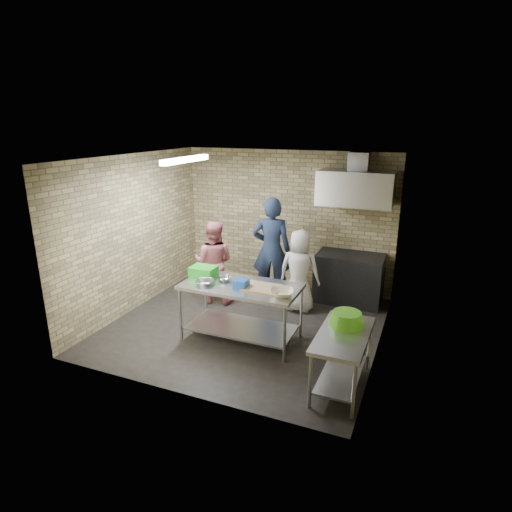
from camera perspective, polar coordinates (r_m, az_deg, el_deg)
The scene contains 24 objects.
floor at distance 7.15m, azimuth -1.38°, elevation -9.18°, with size 4.20×4.20×0.00m, color black.
ceiling at distance 6.41m, azimuth -1.55°, elevation 12.93°, with size 4.20×4.20×0.00m, color black.
back_wall at distance 8.46m, azimuth 4.10°, elevation 4.77°, with size 4.20×0.06×2.70m, color tan.
front_wall at distance 5.00m, azimuth -10.89°, elevation -4.70°, with size 4.20×0.06×2.70m, color tan.
left_wall at distance 7.73m, azimuth -15.84°, elevation 2.90°, with size 0.06×4.00×2.70m, color tan.
right_wall at distance 6.14m, azimuth 16.74°, elevation -0.91°, with size 0.06×4.00×2.70m, color tan.
prep_table at distance 6.57m, azimuth -1.98°, elevation -7.44°, with size 1.76×0.88×0.88m, color silver.
side_counter at distance 5.57m, azimuth 11.35°, elevation -13.47°, with size 0.60×1.20×0.75m, color silver.
stove at distance 8.07m, azimuth 12.27°, elevation -2.91°, with size 1.20×0.70×0.90m, color black.
range_hood at distance 7.71m, azimuth 13.13°, elevation 8.78°, with size 1.30×0.60×0.60m, color silver.
hood_duct at distance 7.81m, azimuth 13.56°, elevation 12.19°, with size 0.35×0.30×0.30m, color #A5A8AD.
wall_shelf at distance 7.88m, azimuth 15.45°, elevation 7.46°, with size 0.80×0.20×0.04m, color #3F2B19.
fluorescent_fixture at distance 6.88m, azimuth -9.35°, elevation 12.53°, with size 0.10×1.25×0.08m, color white.
green_crate at distance 6.77m, azimuth -7.00°, elevation -2.04°, with size 0.39×0.29×0.16m, color green.
blue_tub at distance 6.27m, azimuth -1.99°, elevation -3.69°, with size 0.20×0.20×0.13m, color blue.
cutting_board at distance 6.24m, azimuth 0.83°, elevation -4.25°, with size 0.54×0.41×0.03m, color tan.
mixing_bowl_a at distance 6.43m, azimuth -6.83°, elevation -3.53°, with size 0.28×0.28×0.07m, color #ABADB2.
mixing_bowl_b at distance 6.55m, azimuth -4.23°, elevation -3.07°, with size 0.21×0.21×0.07m, color #B0B2B8.
ceramic_bowl at distance 6.01m, azimuth 3.47°, elevation -4.91°, with size 0.34×0.34×0.08m, color beige.
green_basin at distance 5.58m, azimuth 11.96°, elevation -8.12°, with size 0.46×0.46×0.17m, color #59C626, non-canonical shape.
bottle_red at distance 7.90m, azimuth 13.70°, elevation 8.43°, with size 0.07×0.07×0.18m, color #B22619.
man_navy at distance 7.83m, azimuth 2.06°, elevation 0.85°, with size 0.71×0.46×1.94m, color #161F37.
woman_pink at distance 7.82m, azimuth -5.66°, elevation -0.81°, with size 0.74×0.58×1.53m, color #C76972.
woman_white at distance 7.47m, azimuth 5.80°, elevation -1.97°, with size 0.71×0.46×1.46m, color silver.
Camera 1 is at (2.62, -5.83, 3.22)m, focal length 30.07 mm.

